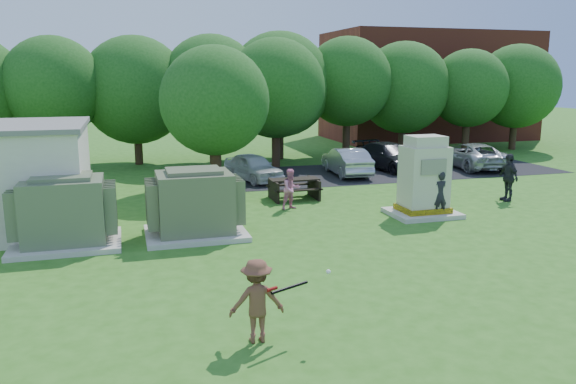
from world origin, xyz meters
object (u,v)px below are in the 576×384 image
object	(u,v)px
generator_cabinet	(424,181)
batter	(257,301)
picnic_table	(294,186)
person_by_generator	(439,195)
car_silver_a	(346,161)
person_at_picnic	(291,189)
car_white	(253,167)
person_walking_right	(508,177)
car_silver_b	(472,156)
transformer_left	(64,213)
car_dark	(390,156)
transformer_right	(195,205)

from	to	relation	value
generator_cabinet	batter	world-z (taller)	generator_cabinet
picnic_table	person_by_generator	xyz separation A→B (m)	(3.87, -4.30, 0.30)
generator_cabinet	car_silver_a	bearing A→B (deg)	86.29
person_at_picnic	car_silver_a	bearing A→B (deg)	36.77
car_white	person_walking_right	bearing A→B (deg)	-56.55
generator_cabinet	car_white	size ratio (longest dim) A/B	0.76
batter	person_walking_right	world-z (taller)	person_walking_right
car_silver_b	picnic_table	bearing A→B (deg)	30.22
transformer_left	person_at_picnic	distance (m)	7.92
batter	car_silver_b	world-z (taller)	batter
transformer_left	picnic_table	xyz separation A→B (m)	(8.10, 4.11, -0.45)
car_dark	transformer_left	bearing A→B (deg)	-157.86
transformer_right	person_by_generator	world-z (taller)	transformer_right
batter	person_at_picnic	distance (m)	10.47
transformer_right	car_silver_b	size ratio (longest dim) A/B	0.63
person_walking_right	car_white	xyz separation A→B (m)	(-8.57, 7.03, -0.30)
picnic_table	car_silver_a	size ratio (longest dim) A/B	0.47
transformer_left	car_white	size ratio (longest dim) A/B	0.81
person_by_generator	person_walking_right	size ratio (longest dim) A/B	0.88
car_dark	car_silver_b	distance (m)	4.47
transformer_left	generator_cabinet	world-z (taller)	generator_cabinet
person_walking_right	car_silver_b	world-z (taller)	person_walking_right
picnic_table	person_at_picnic	bearing A→B (deg)	-110.50
transformer_left	person_walking_right	bearing A→B (deg)	5.30
batter	car_dark	bearing A→B (deg)	-119.20
generator_cabinet	picnic_table	distance (m)	5.24
picnic_table	car_silver_a	world-z (taller)	car_silver_a
transformer_left	picnic_table	world-z (taller)	transformer_left
car_silver_a	car_silver_b	xyz separation A→B (m)	(7.16, 0.08, -0.01)
person_walking_right	car_silver_b	size ratio (longest dim) A/B	0.39
transformer_right	person_walking_right	size ratio (longest dim) A/B	1.61
transformer_left	batter	distance (m)	8.30
person_by_generator	picnic_table	bearing A→B (deg)	-44.45
person_at_picnic	car_dark	xyz separation A→B (m)	(7.45, 7.01, -0.06)
car_silver_b	transformer_right	bearing A→B (deg)	36.98
picnic_table	person_at_picnic	xyz separation A→B (m)	(-0.60, -1.60, 0.23)
person_at_picnic	car_white	size ratio (longest dim) A/B	0.40
transformer_right	generator_cabinet	xyz separation A→B (m)	(7.96, 0.32, 0.25)
car_white	car_silver_a	size ratio (longest dim) A/B	0.91
picnic_table	car_dark	bearing A→B (deg)	38.29
generator_cabinet	car_silver_b	size ratio (longest dim) A/B	0.58
transformer_right	car_dark	world-z (taller)	transformer_right
transformer_left	car_silver_b	bearing A→B (deg)	24.35
car_white	transformer_right	bearing A→B (deg)	-130.97
transformer_right	person_by_generator	bearing A→B (deg)	-1.35
person_at_picnic	car_silver_a	world-z (taller)	person_at_picnic
batter	car_white	xyz separation A→B (m)	(3.56, 15.84, -0.16)
transformer_right	person_at_picnic	world-z (taller)	transformer_right
person_by_generator	car_white	distance (m)	9.82
generator_cabinet	car_dark	distance (m)	9.79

